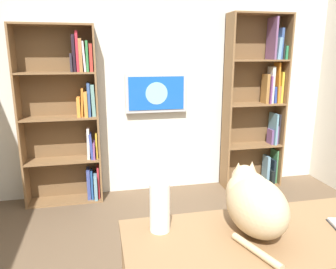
# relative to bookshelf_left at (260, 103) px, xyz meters

# --- Properties ---
(wall_back) EXTENTS (4.52, 0.06, 2.70)m
(wall_back) POSITION_rel_bookshelf_left_xyz_m (1.27, -0.16, 0.25)
(wall_back) COLOR silver
(wall_back) RESTS_ON ground
(bookshelf_left) EXTENTS (0.77, 0.28, 2.18)m
(bookshelf_left) POSITION_rel_bookshelf_left_xyz_m (0.00, 0.00, 0.00)
(bookshelf_left) COLOR brown
(bookshelf_left) RESTS_ON ground
(bookshelf_right) EXTENTS (0.86, 0.28, 2.02)m
(bookshelf_right) POSITION_rel_bookshelf_left_xyz_m (2.35, -0.00, -0.09)
(bookshelf_right) COLOR brown
(bookshelf_right) RESTS_ON ground
(wall_mounted_tv) EXTENTS (0.74, 0.07, 0.47)m
(wall_mounted_tv) POSITION_rel_bookshelf_left_xyz_m (1.33, -0.08, 0.15)
(wall_mounted_tv) COLOR #B7B7BC
(desk) EXTENTS (1.59, 0.64, 0.77)m
(desk) POSITION_rel_bookshelf_left_xyz_m (1.14, 2.40, -0.44)
(desk) COLOR olive
(desk) RESTS_ON ground
(cat) EXTENTS (0.30, 0.57, 0.35)m
(cat) POSITION_rel_bookshelf_left_xyz_m (1.22, 2.30, -0.16)
(cat) COLOR #D1B284
(cat) RESTS_ON desk
(paper_towel_roll) EXTENTS (0.11, 0.11, 0.27)m
(paper_towel_roll) POSITION_rel_bookshelf_left_xyz_m (1.72, 2.20, -0.19)
(paper_towel_roll) COLOR white
(paper_towel_roll) RESTS_ON desk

